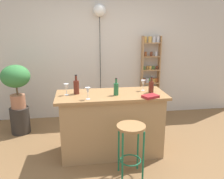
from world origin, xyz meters
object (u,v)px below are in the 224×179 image
(bottle_olive_oil, at_px, (116,89))
(pendant_globe_light, at_px, (100,11))
(plant_stool, at_px, (20,120))
(wine_glass_left, at_px, (66,87))
(wine_glass_right, at_px, (88,91))
(bottle_soda_blue, at_px, (76,87))
(potted_plant, at_px, (16,80))
(cookbook, at_px, (150,96))
(bar_stool, at_px, (131,138))
(wine_glass_center, at_px, (143,83))
(spice_shelf, at_px, (150,75))
(bottle_sauce_amber, at_px, (151,87))

(bottle_olive_oil, bearing_deg, pendant_globe_light, 92.07)
(plant_stool, relative_size, wine_glass_left, 2.91)
(wine_glass_right, xyz_separation_m, pendant_globe_light, (0.35, 1.75, 1.10))
(plant_stool, bearing_deg, bottle_soda_blue, -39.53)
(pendant_globe_light, bearing_deg, wine_glass_right, -101.23)
(potted_plant, relative_size, cookbook, 3.68)
(bar_stool, distance_m, wine_glass_left, 1.16)
(bottle_olive_oil, relative_size, wine_glass_left, 1.51)
(wine_glass_center, bearing_deg, bottle_soda_blue, -178.38)
(spice_shelf, distance_m, pendant_globe_light, 1.67)
(bar_stool, height_order, bottle_soda_blue, bottle_soda_blue)
(wine_glass_left, relative_size, wine_glass_right, 1.00)
(bottle_sauce_amber, xyz_separation_m, pendant_globe_light, (-0.59, 1.56, 1.13))
(spice_shelf, height_order, wine_glass_center, spice_shelf)
(wine_glass_center, bearing_deg, spice_shelf, 68.22)
(bottle_olive_oil, xyz_separation_m, wine_glass_right, (-0.41, -0.14, 0.02))
(cookbook, bearing_deg, potted_plant, 125.96)
(spice_shelf, relative_size, bottle_olive_oil, 6.87)
(plant_stool, xyz_separation_m, pendant_globe_light, (1.53, 0.61, 1.92))
(potted_plant, height_order, bottle_soda_blue, potted_plant)
(bottle_olive_oil, bearing_deg, bottle_soda_blue, 165.26)
(plant_stool, bearing_deg, pendant_globe_light, 21.73)
(potted_plant, height_order, wine_glass_center, potted_plant)
(wine_glass_center, height_order, pendant_globe_light, pendant_globe_light)
(wine_glass_center, height_order, wine_glass_right, same)
(potted_plant, xyz_separation_m, wine_glass_left, (0.90, -0.89, 0.07))
(spice_shelf, height_order, bottle_soda_blue, spice_shelf)
(bar_stool, xyz_separation_m, bottle_soda_blue, (-0.65, 0.71, 0.51))
(spice_shelf, xyz_separation_m, wine_glass_center, (-0.56, -1.40, 0.19))
(cookbook, bearing_deg, bottle_soda_blue, 137.57)
(wine_glass_left, bearing_deg, potted_plant, 135.10)
(wine_glass_right, bearing_deg, wine_glass_center, 20.34)
(potted_plant, distance_m, wine_glass_left, 1.27)
(bottle_soda_blue, bearing_deg, bottle_sauce_amber, -4.93)
(bar_stool, height_order, cookbook, cookbook)
(wine_glass_left, bearing_deg, wine_glass_center, 3.30)
(plant_stool, relative_size, bottle_sauce_amber, 1.99)
(plant_stool, xyz_separation_m, cookbook, (2.04, -1.20, 0.72))
(bar_stool, bearing_deg, bottle_sauce_amber, 54.64)
(plant_stool, relative_size, wine_glass_right, 2.91)
(wine_glass_center, bearing_deg, potted_plant, 157.93)
(bottle_soda_blue, xyz_separation_m, cookbook, (1.00, -0.34, -0.09))
(bottle_olive_oil, xyz_separation_m, cookbook, (0.45, -0.19, -0.08))
(bar_stool, distance_m, cookbook, 0.66)
(bar_stool, bearing_deg, potted_plant, 137.20)
(bottle_soda_blue, bearing_deg, wine_glass_left, -165.05)
(spice_shelf, xyz_separation_m, bottle_sauce_amber, (-0.47, -1.52, 0.16))
(potted_plant, relative_size, bottle_sauce_amber, 3.22)
(spice_shelf, xyz_separation_m, bottle_olive_oil, (-1.01, -1.58, 0.16))
(cookbook, bearing_deg, wine_glass_right, 152.74)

